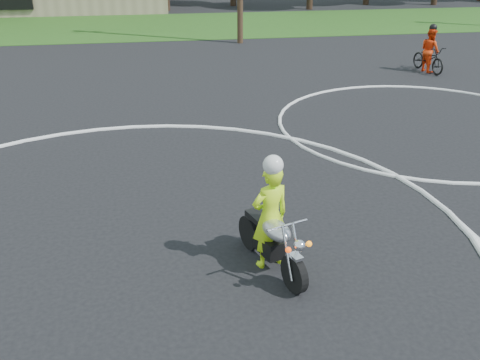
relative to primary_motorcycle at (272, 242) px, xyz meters
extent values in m
cube|color=#1E4714|center=(-2.28, 25.26, -0.49)|extent=(120.00, 10.00, 0.02)
torus|color=silver|center=(-2.28, 1.26, -0.49)|extent=(12.12, 12.12, 0.12)
torus|color=silver|center=(5.72, 6.26, -0.49)|extent=(8.10, 8.10, 0.10)
cylinder|color=black|center=(0.20, -0.61, -0.20)|extent=(0.29, 0.59, 0.58)
cylinder|color=black|center=(-0.23, 0.68, -0.20)|extent=(0.29, 0.59, 0.58)
cube|color=black|center=(-0.03, 0.08, -0.11)|extent=(0.42, 0.59, 0.29)
ellipsoid|color=silver|center=(0.03, -0.10, 0.26)|extent=(0.53, 0.70, 0.27)
cube|color=black|center=(-0.12, 0.36, 0.22)|extent=(0.42, 0.63, 0.10)
cylinder|color=silver|center=(0.09, -0.56, 0.13)|extent=(0.15, 0.34, 0.78)
cylinder|color=silver|center=(0.26, -0.51, 0.13)|extent=(0.15, 0.34, 0.78)
cube|color=white|center=(0.20, -0.63, 0.11)|extent=(0.20, 0.25, 0.05)
cylinder|color=silver|center=(0.12, -0.38, 0.49)|extent=(0.66, 0.24, 0.03)
sphere|color=white|center=(0.23, -0.70, 0.33)|extent=(0.17, 0.17, 0.17)
sphere|color=#E1400B|center=(0.05, -0.74, 0.30)|extent=(0.09, 0.09, 0.09)
sphere|color=orange|center=(0.39, -0.63, 0.30)|extent=(0.09, 0.09, 0.09)
cylinder|color=silver|center=(0.00, 0.50, -0.20)|extent=(0.32, 0.76, 0.08)
imported|color=#C8FD1A|center=(-0.02, 0.13, 0.36)|extent=(0.72, 0.59, 1.72)
sphere|color=silver|center=(0.00, 0.09, 1.25)|extent=(0.31, 0.31, 0.31)
imported|color=black|center=(8.86, 12.14, -0.01)|extent=(0.90, 1.93, 0.98)
imported|color=red|center=(8.86, 12.14, 0.32)|extent=(0.72, 0.87, 1.63)
sphere|color=black|center=(8.86, 12.14, 1.15)|extent=(0.28, 0.28, 0.28)
camera|label=1|loc=(-1.67, -6.92, 4.31)|focal=40.00mm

